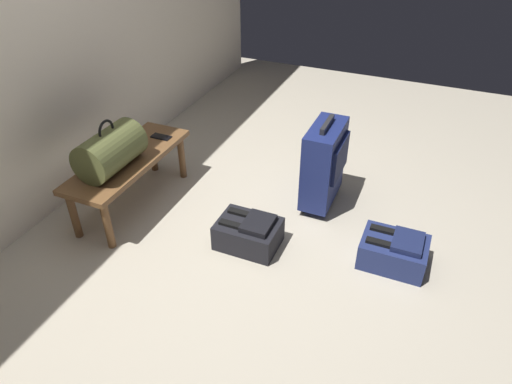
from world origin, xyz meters
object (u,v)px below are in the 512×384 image
(cell_phone, at_px, (161,137))
(suitcase_upright_navy, at_px, (324,163))
(bench, at_px, (129,165))
(backpack_dark, at_px, (249,233))
(backpack_navy, at_px, (394,251))
(duffel_bag_olive, at_px, (110,150))

(cell_phone, height_order, suitcase_upright_navy, suitcase_upright_navy)
(bench, distance_m, backpack_dark, 0.95)
(backpack_navy, bearing_deg, suitcase_upright_navy, 53.44)
(duffel_bag_olive, xyz_separation_m, suitcase_upright_navy, (0.67, -1.20, -0.18))
(bench, bearing_deg, suitcase_upright_navy, -66.59)
(bench, relative_size, suitcase_upright_navy, 1.57)
(bench, bearing_deg, backpack_navy, -86.90)
(duffel_bag_olive, distance_m, cell_phone, 0.49)
(bench, distance_m, suitcase_upright_navy, 1.31)
(suitcase_upright_navy, bearing_deg, duffel_bag_olive, 119.05)
(suitcase_upright_navy, bearing_deg, cell_phone, 99.49)
(cell_phone, bearing_deg, suitcase_upright_navy, -80.51)
(duffel_bag_olive, bearing_deg, bench, 0.00)
(bench, relative_size, duffel_bag_olive, 2.27)
(bench, distance_m, cell_phone, 0.34)
(duffel_bag_olive, distance_m, backpack_navy, 1.84)
(backpack_navy, bearing_deg, bench, 93.10)
(backpack_navy, distance_m, backpack_dark, 0.88)
(cell_phone, xyz_separation_m, backpack_navy, (-0.23, -1.72, -0.29))
(bench, xyz_separation_m, backpack_navy, (0.10, -1.77, -0.23))
(cell_phone, bearing_deg, bench, 171.45)
(cell_phone, xyz_separation_m, suitcase_upright_navy, (0.19, -1.15, -0.05))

